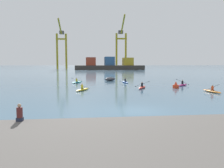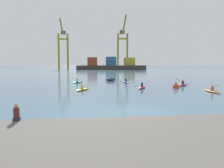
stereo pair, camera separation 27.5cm
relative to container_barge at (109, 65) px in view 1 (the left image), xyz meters
The scene contains 13 objects.
ground_plane 112.99m from the container_barge, 94.61° to the right, with size 800.00×800.00×0.00m, color #476B84.
container_barge is the anchor object (origin of this frame).
gantry_crane_west 34.43m from the container_barge, 153.92° to the left, with size 6.79×17.74×29.06m.
gantry_crane_west_mid 18.66m from the container_barge, 50.37° to the left, with size 7.10×17.10×31.35m.
capsized_dinghy 84.03m from the container_barge, 95.54° to the right, with size 2.77×2.38×0.76m.
channel_buoy 97.90m from the container_barge, 89.94° to the right, with size 0.90×0.90×1.00m.
kayak_magenta 94.78m from the container_barge, 88.46° to the right, with size 2.82×2.84×1.06m.
kayak_blue 88.46m from the container_barge, 93.72° to the right, with size 2.17×3.44×1.05m.
kayak_teal 88.88m from the container_barge, 99.50° to the right, with size 2.14×3.28×0.95m.
kayak_yellow 100.31m from the container_barge, 97.67° to the right, with size 2.06×3.31×0.96m.
kayak_red 97.72m from the container_barge, 92.84° to the right, with size 2.07×3.30×1.06m.
kayak_orange 103.01m from the container_barge, 88.49° to the right, with size 2.18×3.44×1.05m.
seated_onlooker 118.45m from the container_barge, 97.84° to the right, with size 0.32×0.30×0.90m.
Camera 1 is at (-3.62, -16.33, 3.59)m, focal length 35.65 mm.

